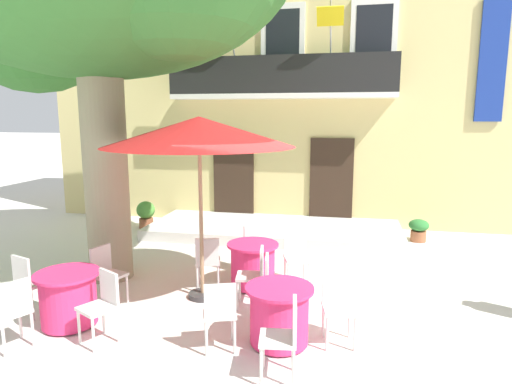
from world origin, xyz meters
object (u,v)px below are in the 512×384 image
(cafe_chair_middle_0, at_px, (106,271))
(cafe_umbrella, at_px, (199,133))
(cafe_chair_near_tree_3, at_px, (208,259))
(cafe_chair_front_2, at_px, (338,302))
(cafe_chair_middle_3, at_px, (103,302))
(cafe_chair_front_3, at_px, (274,282))
(cafe_table_front, at_px, (279,315))
(ground_planter_left, at_px, (146,213))
(cafe_table_middle, at_px, (68,298))
(cafe_table_near_tree, at_px, (253,265))
(cafe_chair_near_tree_2, at_px, (250,244))
(cafe_chair_middle_2, at_px, (13,309))
(cafe_chair_near_tree_1, at_px, (296,254))
(cafe_chair_front_0, at_px, (220,311))
(cafe_chair_middle_1, at_px, (29,280))
(ground_planter_right, at_px, (419,229))
(cafe_chair_near_tree_0, at_px, (255,273))
(cafe_chair_front_1, at_px, (285,334))

(cafe_chair_middle_0, xyz_separation_m, cafe_umbrella, (1.35, 0.53, 2.08))
(cafe_chair_near_tree_3, height_order, cafe_chair_front_2, same)
(cafe_chair_middle_3, bearing_deg, cafe_chair_front_3, 28.67)
(cafe_table_front, height_order, ground_planter_left, cafe_table_front)
(cafe_chair_near_tree_3, xyz_separation_m, cafe_table_middle, (-1.49, -1.59, -0.14))
(cafe_table_near_tree, xyz_separation_m, cafe_chair_middle_0, (-2.04, -1.12, 0.14))
(cafe_chair_near_tree_2, xyz_separation_m, cafe_chair_front_3, (0.74, -1.77, 0.00))
(cafe_chair_middle_0, bearing_deg, cafe_chair_middle_2, -105.95)
(cafe_chair_middle_2, bearing_deg, cafe_chair_front_3, 26.99)
(cafe_chair_near_tree_1, xyz_separation_m, cafe_chair_front_2, (0.75, -1.86, 0.00))
(cafe_chair_front_0, bearing_deg, cafe_chair_front_2, 21.05)
(cafe_chair_near_tree_3, height_order, cafe_chair_middle_2, same)
(cafe_table_near_tree, relative_size, cafe_chair_middle_1, 0.95)
(cafe_table_front, bearing_deg, cafe_chair_front_3, 104.42)
(cafe_chair_middle_2, distance_m, cafe_chair_front_2, 4.03)
(cafe_chair_near_tree_3, xyz_separation_m, cafe_chair_middle_3, (-0.79, -1.88, 0.00))
(cafe_table_middle, bearing_deg, cafe_chair_middle_1, 167.15)
(cafe_chair_middle_0, height_order, ground_planter_right, cafe_chair_middle_0)
(cafe_chair_middle_3, distance_m, cafe_table_front, 2.25)
(cafe_table_middle, bearing_deg, cafe_umbrella, 40.19)
(cafe_chair_near_tree_0, relative_size, cafe_table_front, 1.05)
(cafe_table_near_tree, relative_size, cafe_table_front, 1.00)
(cafe_table_middle, relative_size, cafe_chair_front_1, 0.95)
(cafe_chair_middle_0, distance_m, cafe_chair_front_1, 3.25)
(cafe_chair_middle_0, relative_size, cafe_chair_front_1, 1.00)
(cafe_chair_front_0, xyz_separation_m, cafe_chair_front_1, (0.85, -0.41, 0.00))
(cafe_chair_front_0, bearing_deg, cafe_chair_front_1, -25.68)
(cafe_chair_near_tree_0, height_order, ground_planter_right, cafe_chair_near_tree_0)
(cafe_chair_near_tree_3, relative_size, cafe_chair_middle_3, 1.00)
(cafe_chair_near_tree_3, xyz_separation_m, cafe_chair_middle_2, (-1.75, -2.29, 0.00))
(cafe_chair_front_3, distance_m, ground_planter_right, 5.21)
(cafe_chair_middle_2, relative_size, cafe_chair_front_0, 1.00)
(cafe_table_middle, xyz_separation_m, cafe_chair_middle_0, (0.15, 0.74, 0.14))
(cafe_chair_near_tree_0, height_order, cafe_chair_middle_0, same)
(cafe_table_front, bearing_deg, cafe_chair_middle_2, -165.99)
(cafe_table_near_tree, xyz_separation_m, cafe_chair_near_tree_0, (0.19, -0.73, 0.14))
(cafe_table_near_tree, bearing_deg, cafe_chair_middle_3, -124.80)
(cafe_chair_front_2, bearing_deg, cafe_umbrella, 155.76)
(cafe_chair_near_tree_3, height_order, cafe_chair_middle_0, same)
(cafe_chair_near_tree_2, bearing_deg, cafe_chair_near_tree_1, -25.36)
(cafe_chair_near_tree_0, height_order, cafe_chair_middle_3, same)
(cafe_chair_near_tree_3, bearing_deg, cafe_chair_middle_1, -147.42)
(cafe_chair_middle_1, relative_size, cafe_umbrella, 0.31)
(cafe_table_near_tree, xyz_separation_m, cafe_chair_front_1, (0.89, -2.50, 0.14))
(cafe_chair_near_tree_0, relative_size, ground_planter_right, 1.77)
(cafe_chair_near_tree_0, relative_size, cafe_chair_middle_1, 1.00)
(cafe_chair_middle_3, distance_m, cafe_chair_front_3, 2.31)
(cafe_chair_near_tree_3, relative_size, cafe_chair_middle_2, 1.00)
(cafe_chair_near_tree_3, xyz_separation_m, cafe_chair_front_3, (1.24, -0.77, 0.00))
(ground_planter_left, bearing_deg, cafe_chair_middle_3, -69.55)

